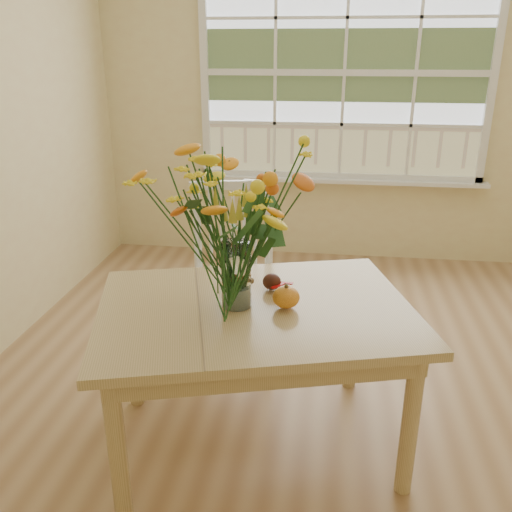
# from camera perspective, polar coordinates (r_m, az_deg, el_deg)

# --- Properties ---
(floor) EXTENTS (4.00, 4.50, 0.01)m
(floor) POSITION_cam_1_polar(r_m,az_deg,el_deg) (2.92, 8.12, -15.64)
(floor) COLOR #9E744C
(floor) RESTS_ON ground
(wall_back) EXTENTS (4.00, 0.02, 2.70)m
(wall_back) POSITION_cam_1_polar(r_m,az_deg,el_deg) (4.62, 9.14, 16.06)
(wall_back) COLOR beige
(wall_back) RESTS_ON floor
(window) EXTENTS (2.42, 0.12, 1.74)m
(window) POSITION_cam_1_polar(r_m,az_deg,el_deg) (4.57, 9.28, 18.28)
(window) COLOR silver
(window) RESTS_ON wall_back
(dining_table) EXTENTS (1.52, 1.26, 0.71)m
(dining_table) POSITION_cam_1_polar(r_m,az_deg,el_deg) (2.35, -0.07, -7.28)
(dining_table) COLOR tan
(dining_table) RESTS_ON floor
(windsor_chair) EXTENTS (0.54, 0.52, 1.02)m
(windsor_chair) POSITION_cam_1_polar(r_m,az_deg,el_deg) (3.08, -2.39, -1.13)
(windsor_chair) COLOR white
(windsor_chair) RESTS_ON floor
(flower_vase) EXTENTS (0.59, 0.59, 0.70)m
(flower_vase) POSITION_cam_1_polar(r_m,az_deg,el_deg) (2.16, -2.18, 4.89)
(flower_vase) COLOR white
(flower_vase) RESTS_ON dining_table
(pumpkin) EXTENTS (0.12, 0.12, 0.09)m
(pumpkin) POSITION_cam_1_polar(r_m,az_deg,el_deg) (2.28, 3.19, -4.47)
(pumpkin) COLOR #C86817
(pumpkin) RESTS_ON dining_table
(turkey_figurine) EXTENTS (0.12, 0.11, 0.12)m
(turkey_figurine) POSITION_cam_1_polar(r_m,az_deg,el_deg) (2.35, -1.60, -3.54)
(turkey_figurine) COLOR #CCB78C
(turkey_figurine) RESTS_ON dining_table
(dark_gourd) EXTENTS (0.13, 0.09, 0.07)m
(dark_gourd) POSITION_cam_1_polar(r_m,az_deg,el_deg) (2.44, 1.67, -2.80)
(dark_gourd) COLOR #38160F
(dark_gourd) RESTS_ON dining_table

